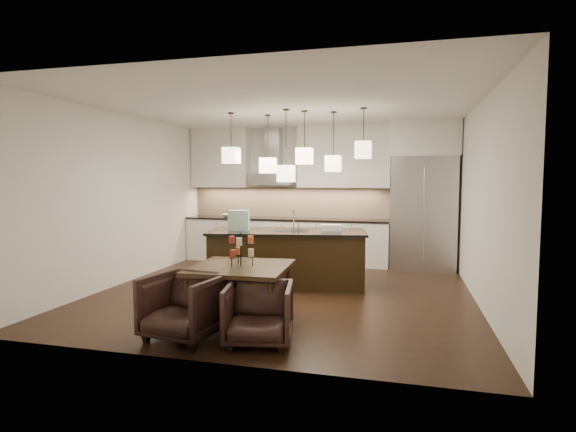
% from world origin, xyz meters
% --- Properties ---
extents(floor, '(5.50, 5.50, 0.02)m').
position_xyz_m(floor, '(0.00, 0.00, -0.01)').
color(floor, black).
rests_on(floor, ground).
extents(ceiling, '(5.50, 5.50, 0.02)m').
position_xyz_m(ceiling, '(0.00, 0.00, 2.81)').
color(ceiling, white).
rests_on(ceiling, wall_back).
extents(wall_back, '(5.50, 0.02, 2.80)m').
position_xyz_m(wall_back, '(0.00, 2.76, 1.40)').
color(wall_back, silver).
rests_on(wall_back, ground).
extents(wall_front, '(5.50, 0.02, 2.80)m').
position_xyz_m(wall_front, '(0.00, -2.76, 1.40)').
color(wall_front, silver).
rests_on(wall_front, ground).
extents(wall_left, '(0.02, 5.50, 2.80)m').
position_xyz_m(wall_left, '(-2.76, 0.00, 1.40)').
color(wall_left, silver).
rests_on(wall_left, ground).
extents(wall_right, '(0.02, 5.50, 2.80)m').
position_xyz_m(wall_right, '(2.76, 0.00, 1.40)').
color(wall_right, silver).
rests_on(wall_right, ground).
extents(refrigerator, '(1.20, 0.72, 2.15)m').
position_xyz_m(refrigerator, '(2.10, 2.38, 1.07)').
color(refrigerator, '#B7B7BA').
rests_on(refrigerator, floor).
extents(fridge_panel, '(1.26, 0.72, 0.65)m').
position_xyz_m(fridge_panel, '(2.10, 2.38, 2.47)').
color(fridge_panel, silver).
rests_on(fridge_panel, refrigerator).
extents(lower_cabinets, '(4.21, 0.62, 0.88)m').
position_xyz_m(lower_cabinets, '(-0.62, 2.43, 0.44)').
color(lower_cabinets, silver).
rests_on(lower_cabinets, floor).
extents(countertop, '(4.21, 0.66, 0.04)m').
position_xyz_m(countertop, '(-0.62, 2.43, 0.90)').
color(countertop, black).
rests_on(countertop, lower_cabinets).
extents(backsplash, '(4.21, 0.02, 0.63)m').
position_xyz_m(backsplash, '(-0.62, 2.73, 1.24)').
color(backsplash, '#D0B192').
rests_on(backsplash, countertop).
extents(upper_cab_left, '(1.25, 0.35, 1.25)m').
position_xyz_m(upper_cab_left, '(-2.10, 2.57, 2.17)').
color(upper_cab_left, silver).
rests_on(upper_cab_left, wall_back).
extents(upper_cab_right, '(1.85, 0.35, 1.25)m').
position_xyz_m(upper_cab_right, '(0.55, 2.57, 2.17)').
color(upper_cab_right, silver).
rests_on(upper_cab_right, wall_back).
extents(hood_canopy, '(0.90, 0.52, 0.24)m').
position_xyz_m(hood_canopy, '(-0.93, 2.48, 1.72)').
color(hood_canopy, '#B7B7BA').
rests_on(hood_canopy, wall_back).
extents(hood_chimney, '(0.30, 0.28, 0.96)m').
position_xyz_m(hood_chimney, '(-0.93, 2.59, 2.32)').
color(hood_chimney, '#B7B7BA').
rests_on(hood_chimney, hood_canopy).
extents(fruit_bowl, '(0.26, 0.26, 0.06)m').
position_xyz_m(fruit_bowl, '(-1.87, 2.38, 0.95)').
color(fruit_bowl, silver).
rests_on(fruit_bowl, countertop).
extents(island_body, '(2.55, 1.36, 0.85)m').
position_xyz_m(island_body, '(-0.08, 0.46, 0.43)').
color(island_body, black).
rests_on(island_body, floor).
extents(island_top, '(2.64, 1.45, 0.04)m').
position_xyz_m(island_top, '(-0.08, 0.46, 0.87)').
color(island_top, black).
rests_on(island_top, island_body).
extents(faucet, '(0.13, 0.25, 0.37)m').
position_xyz_m(faucet, '(0.00, 0.57, 1.08)').
color(faucet, silver).
rests_on(faucet, island_top).
extents(tote_bag, '(0.35, 0.23, 0.33)m').
position_xyz_m(tote_bag, '(-0.84, 0.28, 1.06)').
color(tote_bag, '#2A6747').
rests_on(tote_bag, island_top).
extents(food_container, '(0.36, 0.28, 0.10)m').
position_xyz_m(food_container, '(0.61, 0.64, 0.94)').
color(food_container, silver).
rests_on(food_container, island_top).
extents(dining_table, '(1.19, 1.19, 0.68)m').
position_xyz_m(dining_table, '(-0.15, -1.50, 0.34)').
color(dining_table, black).
rests_on(dining_table, floor).
extents(candelabra, '(0.34, 0.34, 0.40)m').
position_xyz_m(candelabra, '(-0.15, -1.50, 0.88)').
color(candelabra, black).
rests_on(candelabra, dining_table).
extents(candle_a, '(0.07, 0.07, 0.09)m').
position_xyz_m(candle_a, '(-0.02, -1.50, 0.84)').
color(candle_a, beige).
rests_on(candle_a, candelabra).
extents(candle_b, '(0.07, 0.07, 0.09)m').
position_xyz_m(candle_b, '(-0.22, -1.40, 0.84)').
color(candle_b, '#DC5930').
rests_on(candle_b, candelabra).
extents(candle_c, '(0.07, 0.07, 0.09)m').
position_xyz_m(candle_c, '(-0.21, -1.61, 0.84)').
color(candle_c, maroon).
rests_on(candle_c, candelabra).
extents(candle_d, '(0.07, 0.07, 0.09)m').
position_xyz_m(candle_d, '(-0.05, -1.42, 0.99)').
color(candle_d, '#DC5930').
rests_on(candle_d, candelabra).
extents(candle_e, '(0.07, 0.07, 0.09)m').
position_xyz_m(candle_e, '(-0.27, -1.49, 0.99)').
color(candle_e, maroon).
rests_on(candle_e, candelabra).
extents(candle_f, '(0.07, 0.07, 0.09)m').
position_xyz_m(candle_f, '(-0.13, -1.62, 0.99)').
color(candle_f, beige).
rests_on(candle_f, candelabra).
extents(armchair_left, '(0.86, 0.88, 0.70)m').
position_xyz_m(armchair_left, '(-0.54, -2.20, 0.35)').
color(armchair_left, black).
rests_on(armchair_left, floor).
extents(armchair_right, '(0.80, 0.81, 0.64)m').
position_xyz_m(armchair_right, '(0.29, -2.16, 0.32)').
color(armchair_right, black).
rests_on(armchair_right, floor).
extents(pendant_a, '(0.24, 0.24, 0.26)m').
position_xyz_m(pendant_a, '(-1.01, 0.41, 2.11)').
color(pendant_a, '#F7ECC4').
rests_on(pendant_a, ceiling).
extents(pendant_b, '(0.24, 0.24, 0.26)m').
position_xyz_m(pendant_b, '(-0.50, 0.78, 1.95)').
color(pendant_b, '#F7ECC4').
rests_on(pendant_b, ceiling).
extents(pendant_c, '(0.24, 0.24, 0.26)m').
position_xyz_m(pendant_c, '(0.19, 0.50, 2.09)').
color(pendant_c, '#F7ECC4').
rests_on(pendant_c, ceiling).
extents(pendant_d, '(0.24, 0.24, 0.26)m').
position_xyz_m(pendant_d, '(0.62, 0.71, 1.97)').
color(pendant_d, '#F7ECC4').
rests_on(pendant_d, ceiling).
extents(pendant_e, '(0.24, 0.24, 0.26)m').
position_xyz_m(pendant_e, '(1.12, 0.43, 2.17)').
color(pendant_e, '#F7ECC4').
rests_on(pendant_e, ceiling).
extents(pendant_f, '(0.24, 0.24, 0.26)m').
position_xyz_m(pendant_f, '(-0.05, 0.27, 1.81)').
color(pendant_f, '#F7ECC4').
rests_on(pendant_f, ceiling).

